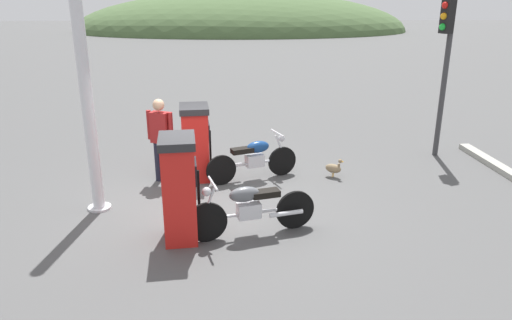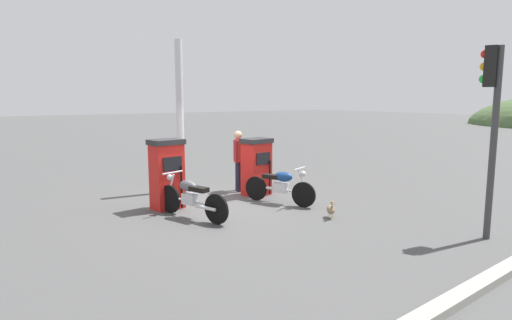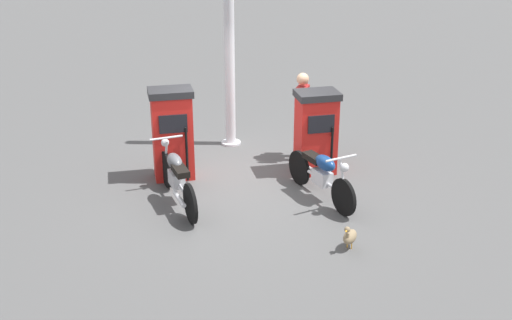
% 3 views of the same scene
% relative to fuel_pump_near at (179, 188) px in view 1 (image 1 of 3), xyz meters
% --- Properties ---
extents(ground_plane, '(120.00, 120.00, 0.00)m').
position_rel_fuel_pump_near_xyz_m(ground_plane, '(0.40, 1.28, -0.83)').
color(ground_plane, '#4C4C4C').
extents(fuel_pump_near, '(0.62, 0.82, 1.64)m').
position_rel_fuel_pump_near_xyz_m(fuel_pump_near, '(0.00, 0.00, 0.00)').
color(fuel_pump_near, red).
rests_on(fuel_pump_near, ground).
extents(fuel_pump_far, '(0.65, 0.81, 1.52)m').
position_rel_fuel_pump_near_xyz_m(fuel_pump_far, '(0.00, 2.56, -0.06)').
color(fuel_pump_far, red).
rests_on(fuel_pump_far, ground).
extents(motorcycle_near_pump, '(2.02, 0.76, 0.96)m').
position_rel_fuel_pump_near_xyz_m(motorcycle_near_pump, '(1.06, 0.07, -0.35)').
color(motorcycle_near_pump, black).
rests_on(motorcycle_near_pump, ground).
extents(motorcycle_far_pump, '(1.83, 0.87, 0.94)m').
position_rel_fuel_pump_near_xyz_m(motorcycle_far_pump, '(1.17, 2.44, -0.36)').
color(motorcycle_far_pump, black).
rests_on(motorcycle_far_pump, ground).
extents(attendant_person, '(0.56, 0.32, 1.68)m').
position_rel_fuel_pump_near_xyz_m(attendant_person, '(-0.66, 2.40, 0.14)').
color(attendant_person, '#1E1E2D').
rests_on(attendant_person, ground).
extents(wandering_duck, '(0.39, 0.32, 0.41)m').
position_rel_fuel_pump_near_xyz_m(wandering_duck, '(2.82, 2.54, -0.63)').
color(wandering_duck, '#847051').
rests_on(wandering_duck, ground).
extents(roadside_traffic_light, '(0.40, 0.30, 3.50)m').
position_rel_fuel_pump_near_xyz_m(roadside_traffic_light, '(5.39, 3.89, 1.57)').
color(roadside_traffic_light, '#38383A').
rests_on(roadside_traffic_light, ground).
extents(canopy_support_pole, '(0.40, 0.40, 4.13)m').
position_rel_fuel_pump_near_xyz_m(canopy_support_pole, '(-1.59, 1.11, 1.16)').
color(canopy_support_pole, silver).
rests_on(canopy_support_pole, ground).
extents(distant_hill_main, '(32.24, 17.87, 7.41)m').
position_rel_fuel_pump_near_xyz_m(distant_hill_main, '(0.70, 42.10, -0.83)').
color(distant_hill_main, '#476038').
rests_on(distant_hill_main, ground).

